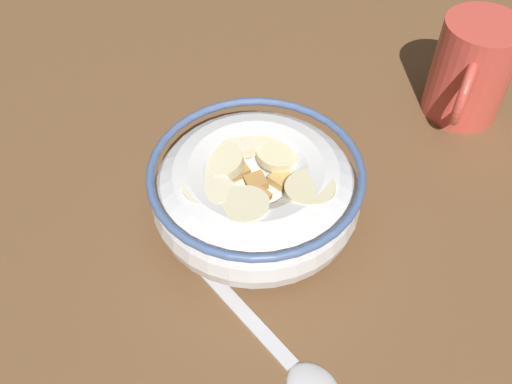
% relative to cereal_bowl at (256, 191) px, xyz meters
% --- Properties ---
extents(ground_plane, '(1.20, 1.20, 0.02)m').
position_rel_cereal_bowl_xyz_m(ground_plane, '(-0.00, 0.00, -0.04)').
color(ground_plane, brown).
extents(cereal_bowl, '(0.15, 0.15, 0.06)m').
position_rel_cereal_bowl_xyz_m(cereal_bowl, '(0.00, 0.00, 0.00)').
color(cereal_bowl, white).
rests_on(cereal_bowl, ground_plane).
extents(spoon, '(0.08, 0.15, 0.01)m').
position_rel_cereal_bowl_xyz_m(spoon, '(0.10, 0.07, -0.03)').
color(spoon, silver).
rests_on(spoon, ground_plane).
extents(coffee_mug, '(0.10, 0.07, 0.09)m').
position_rel_cereal_bowl_xyz_m(coffee_mug, '(-0.19, 0.12, 0.01)').
color(coffee_mug, '#D84C3F').
rests_on(coffee_mug, ground_plane).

